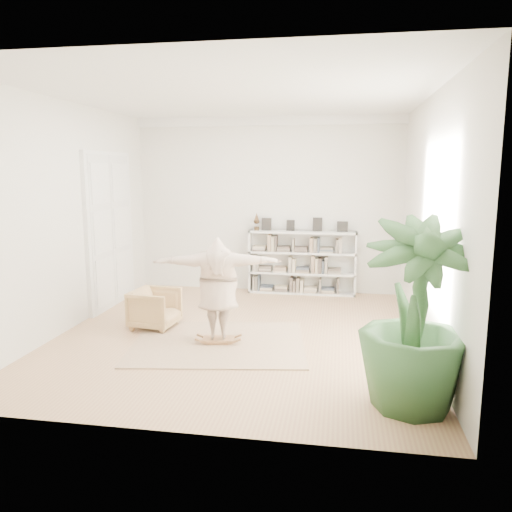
{
  "coord_description": "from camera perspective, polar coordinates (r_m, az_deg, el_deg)",
  "views": [
    {
      "loc": [
        1.5,
        -7.31,
        2.52
      ],
      "look_at": [
        0.19,
        0.4,
        1.18
      ],
      "focal_mm": 35.0,
      "sensor_mm": 36.0,
      "label": 1
    }
  ],
  "objects": [
    {
      "name": "person",
      "position": [
        7.26,
        -4.38,
        -3.47
      ],
      "size": [
        1.9,
        0.77,
        1.5
      ],
      "primitive_type": "imported",
      "rotation": [
        0.0,
        0.0,
        3.29
      ],
      "color": "#C1A590",
      "rests_on": "rocker_board"
    },
    {
      "name": "doors",
      "position": [
        9.65,
        -16.31,
        2.67
      ],
      "size": [
        0.09,
        1.78,
        2.92
      ],
      "color": "white",
      "rests_on": "floor"
    },
    {
      "name": "armchair",
      "position": [
        8.28,
        -11.47,
        -5.9
      ],
      "size": [
        0.77,
        0.75,
        0.64
      ],
      "primitive_type": "imported",
      "rotation": [
        0.0,
        0.0,
        1.46
      ],
      "color": "tan",
      "rests_on": "floor"
    },
    {
      "name": "houseplant",
      "position": [
        5.52,
        17.69,
        -6.42
      ],
      "size": [
        1.24,
        1.24,
        2.06
      ],
      "primitive_type": "imported",
      "rotation": [
        0.0,
        0.0,
        0.08
      ],
      "color": "#2D562B",
      "rests_on": "floor"
    },
    {
      "name": "bookshelf",
      "position": [
        10.33,
        5.25,
        -0.82
      ],
      "size": [
        2.2,
        0.35,
        1.64
      ],
      "color": "silver",
      "rests_on": "floor"
    },
    {
      "name": "floor",
      "position": [
        7.88,
        -1.9,
        -8.93
      ],
      "size": [
        6.0,
        6.0,
        0.0
      ],
      "primitive_type": "plane",
      "color": "#A97A57",
      "rests_on": "ground"
    },
    {
      "name": "room_shell",
      "position": [
        10.41,
        1.32,
        15.19
      ],
      "size": [
        6.0,
        6.0,
        6.0
      ],
      "color": "silver",
      "rests_on": "floor"
    },
    {
      "name": "rug",
      "position": [
        7.5,
        -4.29,
        -9.86
      ],
      "size": [
        2.77,
        2.35,
        0.02
      ],
      "primitive_type": "cube",
      "rotation": [
        0.0,
        0.0,
        0.15
      ],
      "color": "tan",
      "rests_on": "floor"
    },
    {
      "name": "rocker_board",
      "position": [
        7.48,
        -4.3,
        -9.47
      ],
      "size": [
        0.5,
        0.34,
        0.1
      ],
      "rotation": [
        0.0,
        0.0,
        0.15
      ],
      "color": "olive",
      "rests_on": "rug"
    }
  ]
}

